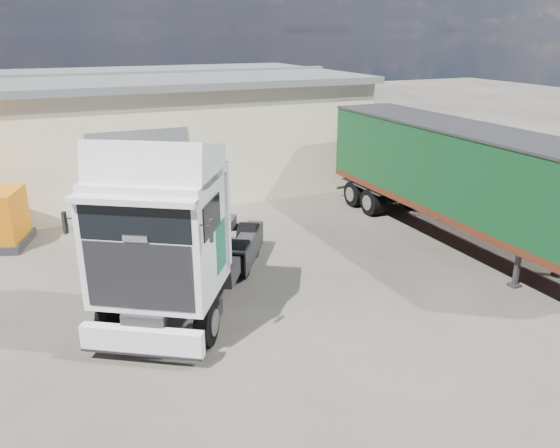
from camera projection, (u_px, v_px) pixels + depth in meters
name	position (u px, v px, depth m)	size (l,w,h in m)	color
ground	(286.00, 314.00, 14.88)	(120.00, 120.00, 0.00)	#272520
warehouse	(30.00, 135.00, 25.54)	(30.60, 12.60, 5.42)	beige
brick_boundary_wall	(468.00, 176.00, 23.99)	(0.35, 26.00, 2.50)	#983526
tractor_unit	(173.00, 241.00, 14.22)	(6.36, 7.77, 5.06)	black
box_trailer	(455.00, 171.00, 19.52)	(2.83, 12.65, 4.20)	#2D2D30
panel_van	(113.00, 202.00, 21.69)	(2.75, 4.39, 1.67)	black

